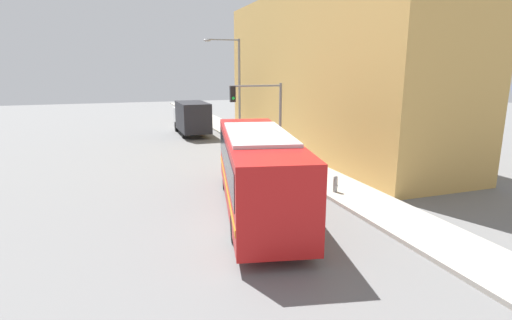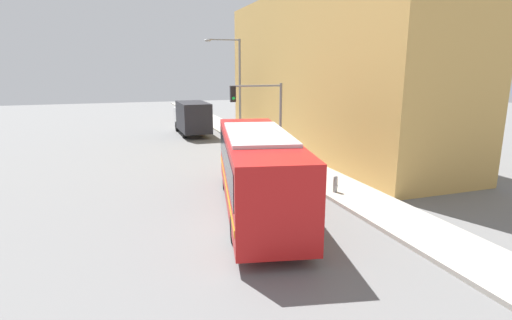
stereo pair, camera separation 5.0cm
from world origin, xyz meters
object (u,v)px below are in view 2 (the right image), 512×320
delivery_truck (192,117)px  traffic_light_pole (262,108)px  street_lamp (235,80)px  fire_hydrant (335,184)px  city_bus (257,166)px  parking_meter (286,151)px

delivery_truck → traffic_light_pole: (2.01, -12.53, 1.84)m
street_lamp → fire_hydrant: bearing=-89.5°
delivery_truck → street_lamp: bearing=-52.2°
city_bus → street_lamp: (3.97, 16.50, 2.92)m
city_bus → fire_hydrant: 4.38m
city_bus → parking_meter: city_bus is taller
city_bus → delivery_truck: size_ratio=1.58×
city_bus → traffic_light_pole: traffic_light_pole is taller
parking_meter → fire_hydrant: bearing=-90.0°
city_bus → delivery_truck: (1.04, 20.27, -0.30)m
delivery_truck → traffic_light_pole: size_ratio=1.44×
fire_hydrant → street_lamp: bearing=90.5°
city_bus → delivery_truck: 20.30m
delivery_truck → traffic_light_pole: traffic_light_pole is taller
traffic_light_pole → street_lamp: 8.91m
fire_hydrant → delivery_truck: bearing=98.9°
delivery_truck → street_lamp: size_ratio=0.87×
parking_meter → traffic_light_pole: bearing=128.4°
fire_hydrant → city_bus: bearing=-169.1°
traffic_light_pole → parking_meter: (1.04, -1.31, -2.42)m
parking_meter → street_lamp: street_lamp is taller
delivery_truck → fire_hydrant: 19.75m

